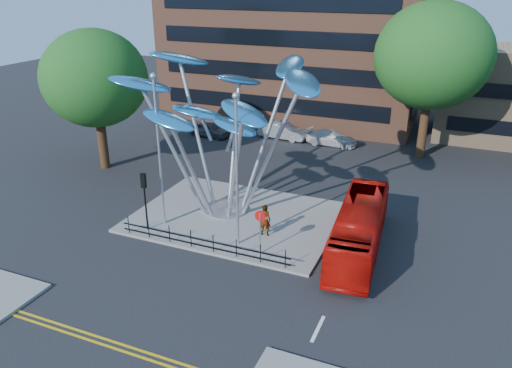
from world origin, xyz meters
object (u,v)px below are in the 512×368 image
at_px(red_bus, 359,229).
at_px(pedestrian, 265,220).
at_px(tree_right, 433,56).
at_px(parked_car_left, 210,130).
at_px(street_lamp_left, 158,139).
at_px(street_lamp_right, 237,158).
at_px(traffic_light_island, 144,190).
at_px(parked_car_mid, 283,131).
at_px(parked_car_right, 331,138).
at_px(no_entry_sign_island, 260,225).
at_px(leaf_sculpture, 223,103).
at_px(tree_left, 95,79).

relative_size(red_bus, pedestrian, 5.01).
bearing_deg(red_bus, tree_right, 80.84).
bearing_deg(red_bus, parked_car_left, 133.82).
relative_size(street_lamp_left, street_lamp_right, 1.06).
bearing_deg(pedestrian, traffic_light_island, 7.36).
xyz_separation_m(traffic_light_island, red_bus, (11.60, 2.58, -1.31)).
height_order(street_lamp_right, parked_car_mid, street_lamp_right).
bearing_deg(parked_car_right, red_bus, -158.92).
relative_size(no_entry_sign_island, red_bus, 0.26).
bearing_deg(street_lamp_left, parked_car_mid, 88.28).
xyz_separation_m(leaf_sculpture, parked_car_right, (2.63, 15.43, -6.24)).
bearing_deg(red_bus, street_lamp_right, -165.62).
relative_size(street_lamp_right, pedestrian, 4.45).
bearing_deg(parked_car_mid, tree_left, 145.33).
bearing_deg(parked_car_mid, traffic_light_island, -178.14).
bearing_deg(parked_car_left, street_lamp_right, -142.29).
distance_m(no_entry_sign_island, parked_car_left, 21.55).
bearing_deg(parked_car_left, red_bus, -126.23).
xyz_separation_m(tree_right, parked_car_mid, (-11.94, 0.16, -7.31)).
bearing_deg(pedestrian, leaf_sculpture, -41.57).
relative_size(tree_right, traffic_light_island, 3.54).
distance_m(tree_right, traffic_light_island, 24.06).
bearing_deg(parked_car_right, pedestrian, -175.48).
relative_size(no_entry_sign_island, parked_car_left, 0.65).
relative_size(red_bus, parked_car_right, 2.13).
bearing_deg(pedestrian, no_entry_sign_island, 95.70).
relative_size(street_lamp_left, pedestrian, 4.72).
relative_size(street_lamp_right, red_bus, 0.89).
relative_size(parked_car_mid, parked_car_right, 1.01).
height_order(leaf_sculpture, street_lamp_left, leaf_sculpture).
height_order(street_lamp_right, traffic_light_island, street_lamp_right).
bearing_deg(tree_right, parked_car_left, -174.28).
bearing_deg(no_entry_sign_island, parked_car_left, 124.89).
relative_size(street_lamp_right, parked_car_right, 1.89).
height_order(tree_left, parked_car_mid, tree_left).
bearing_deg(red_bus, pedestrian, -177.52).
bearing_deg(parked_car_mid, leaf_sculpture, -168.16).
bearing_deg(pedestrian, red_bus, 177.46).
xyz_separation_m(red_bus, parked_car_mid, (-10.54, 17.08, -0.57)).
bearing_deg(tree_right, pedestrian, -110.40).
relative_size(tree_left, parked_car_right, 2.35).
bearing_deg(pedestrian, parked_car_left, -62.58).
xyz_separation_m(tree_left, no_entry_sign_island, (16.00, -7.48, -4.98)).
bearing_deg(pedestrian, street_lamp_right, 46.77).
distance_m(traffic_light_island, parked_car_right, 20.48).
height_order(street_lamp_right, parked_car_right, street_lamp_right).
bearing_deg(leaf_sculpture, parked_car_left, 121.42).
xyz_separation_m(leaf_sculpture, street_lamp_left, (-2.43, -3.18, -1.52)).
relative_size(tree_right, parked_car_right, 2.76).
distance_m(tree_right, no_entry_sign_island, 21.31).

